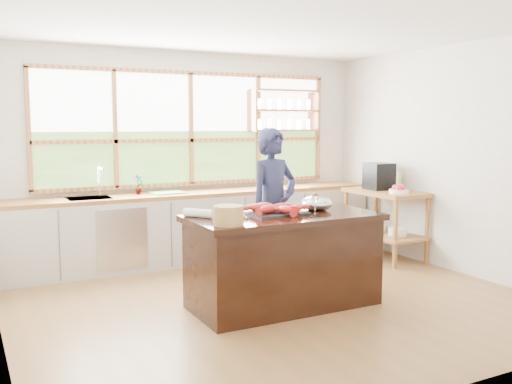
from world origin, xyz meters
TOP-DOWN VIEW (x-y plane):
  - ground_plane at (0.00, 0.00)m, footprint 5.00×5.00m
  - room_shell at (0.02, 0.51)m, footprint 5.02×4.52m
  - back_counter at (-0.02, 1.94)m, footprint 4.90×0.63m
  - right_shelf_unit at (2.19, 0.89)m, footprint 0.62×1.10m
  - island at (0.00, -0.20)m, footprint 1.85×0.90m
  - cook at (0.34, 0.61)m, footprint 0.70×0.54m
  - potted_plant at (-0.79, 2.00)m, footprint 0.15×0.12m
  - cutting_board at (-0.43, 1.94)m, footprint 0.43×0.34m
  - espresso_machine at (2.19, 1.04)m, footprint 0.33×0.35m
  - wine_bottle at (2.24, 0.71)m, footprint 0.08×0.08m
  - fruit_bowl at (2.14, 0.59)m, footprint 0.25×0.25m
  - slate_board at (-0.04, -0.13)m, footprint 0.56×0.41m
  - lobster_pile at (-0.05, -0.14)m, footprint 0.55×0.48m
  - mixing_bowl_left at (-0.66, -0.40)m, footprint 0.28×0.28m
  - mixing_bowl_right at (0.44, -0.10)m, footprint 0.32×0.32m
  - wine_glass at (0.21, -0.42)m, footprint 0.08×0.08m
  - wicker_basket at (-0.71, -0.47)m, footprint 0.26×0.26m
  - parchment_roll at (-0.79, 0.03)m, footprint 0.25×0.29m

SIDE VIEW (x-z plane):
  - ground_plane at x=0.00m, z-range 0.00..0.00m
  - island at x=0.00m, z-range 0.00..0.90m
  - back_counter at x=-0.02m, z-range 0.00..0.90m
  - right_shelf_unit at x=2.19m, z-range 0.15..1.05m
  - cook at x=0.34m, z-range 0.00..1.72m
  - cutting_board at x=-0.43m, z-range 0.90..0.91m
  - slate_board at x=-0.04m, z-range 0.90..0.92m
  - parchment_roll at x=-0.79m, z-range 0.90..0.98m
  - fruit_bowl at x=2.14m, z-range 0.89..1.00m
  - lobster_pile at x=-0.05m, z-range 0.92..1.00m
  - mixing_bowl_left at x=-0.66m, z-range 0.89..1.03m
  - mixing_bowl_right at x=0.44m, z-range 0.89..1.04m
  - wicker_basket at x=-0.71m, z-range 0.90..1.07m
  - potted_plant at x=-0.79m, z-range 0.90..1.16m
  - wine_bottle at x=2.24m, z-range 0.90..1.16m
  - wine_glass at x=0.21m, z-range 0.95..1.17m
  - espresso_machine at x=2.19m, z-range 0.90..1.25m
  - room_shell at x=0.02m, z-range 0.40..3.11m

